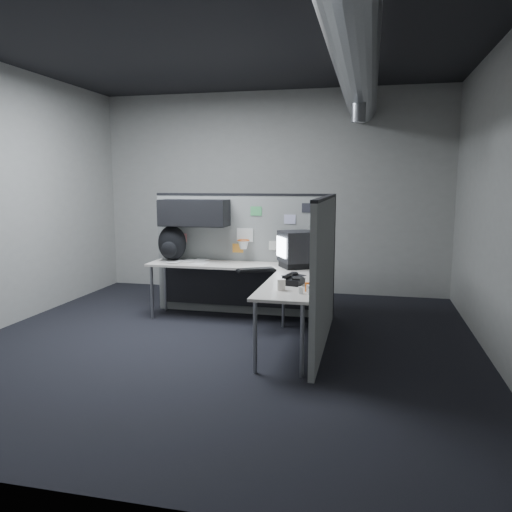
% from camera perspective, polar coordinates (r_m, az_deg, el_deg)
% --- Properties ---
extents(room, '(5.62, 5.62, 3.22)m').
position_cam_1_polar(room, '(5.25, 1.82, 11.90)').
color(room, black).
rests_on(room, ground).
extents(partition_back, '(2.44, 0.42, 1.63)m').
position_cam_1_polar(partition_back, '(6.67, -3.02, 1.71)').
color(partition_back, gray).
rests_on(partition_back, ground).
extents(partition_right, '(0.07, 2.23, 1.63)m').
position_cam_1_polar(partition_right, '(5.46, 7.80, -1.76)').
color(partition_right, gray).
rests_on(partition_right, ground).
extents(desk, '(2.31, 2.11, 0.73)m').
position_cam_1_polar(desk, '(6.12, -0.75, -2.52)').
color(desk, beige).
rests_on(desk, ground).
extents(monitor, '(0.54, 0.54, 0.45)m').
position_cam_1_polar(monitor, '(6.16, 4.72, 0.82)').
color(monitor, black).
rests_on(monitor, desk).
extents(keyboard, '(0.47, 0.37, 0.04)m').
position_cam_1_polar(keyboard, '(5.90, 0.01, -1.60)').
color(keyboard, black).
rests_on(keyboard, desk).
extents(mouse, '(0.28, 0.29, 0.05)m').
position_cam_1_polar(mouse, '(5.64, 4.35, -2.12)').
color(mouse, black).
rests_on(mouse, desk).
extents(phone, '(0.24, 0.25, 0.10)m').
position_cam_1_polar(phone, '(5.18, 4.20, -2.83)').
color(phone, black).
rests_on(phone, desk).
extents(bottles, '(0.14, 0.19, 0.09)m').
position_cam_1_polar(bottles, '(4.79, 5.82, -3.79)').
color(bottles, silver).
rests_on(bottles, desk).
extents(cup, '(0.09, 0.09, 0.11)m').
position_cam_1_polar(cup, '(4.89, 2.92, -3.31)').
color(cup, beige).
rests_on(cup, desk).
extents(papers, '(0.73, 0.49, 0.02)m').
position_cam_1_polar(papers, '(6.73, -8.23, -0.53)').
color(papers, white).
rests_on(papers, desk).
extents(backpack, '(0.44, 0.42, 0.47)m').
position_cam_1_polar(backpack, '(6.76, -9.60, 1.38)').
color(backpack, black).
rests_on(backpack, desk).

